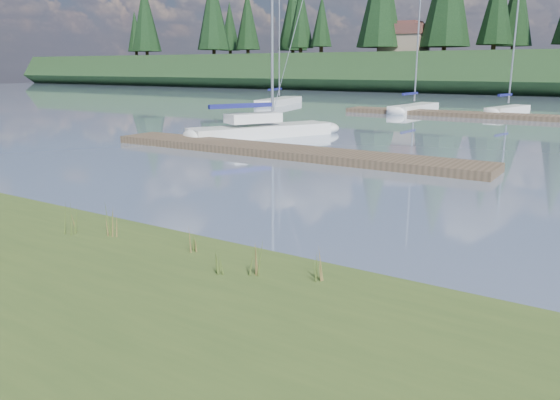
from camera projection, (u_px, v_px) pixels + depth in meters
The scene contains 18 objects.
ground at pixel (502, 118), 36.23m from camera, with size 200.00×200.00×0.00m, color #7788A3.
sailboat_main at pixel (271, 128), 26.76m from camera, with size 5.06×8.05×11.84m.
dock_near at pixel (282, 151), 21.15m from camera, with size 16.00×2.00×0.30m, color #4C3D2C.
dock_far at pixel (535, 117), 35.14m from camera, with size 26.00×2.20×0.30m, color #4C3D2C.
sailboat_bg_0 at pixel (282, 101), 49.82m from camera, with size 3.42×8.75×12.39m.
sailboat_bg_1 at pixel (417, 107), 41.65m from camera, with size 1.90×7.25×10.78m.
sailboat_bg_2 at pixel (511, 109), 39.46m from camera, with size 2.39×5.92×8.98m.
weed_0 at pixel (113, 221), 9.83m from camera, with size 0.17×0.14×0.66m.
weed_1 at pixel (194, 241), 9.01m from camera, with size 0.17×0.14×0.44m.
weed_2 at pixel (257, 256), 7.96m from camera, with size 0.17×0.14×0.72m.
weed_3 at pixel (71, 220), 9.97m from camera, with size 0.17×0.14×0.61m.
weed_4 at pixel (219, 263), 8.11m from camera, with size 0.17×0.14×0.36m.
weed_5 at pixel (315, 266), 7.82m from camera, with size 0.17×0.14×0.52m.
mud_lip at pixel (159, 243), 10.41m from camera, with size 60.00×0.50×0.14m, color #33281C.
conifer_0 at pixel (213, 10), 92.36m from camera, with size 5.72×5.72×14.15m.
conifer_1 at pixel (301, 16), 88.06m from camera, with size 4.40×4.40×11.30m.
conifer_3 at pixel (497, 2), 72.99m from camera, with size 4.84×4.84×12.25m.
house_0 at pixel (404, 38), 78.72m from camera, with size 6.30×5.30×4.65m.
Camera 1 is at (7.32, -8.69, 3.34)m, focal length 35.00 mm.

